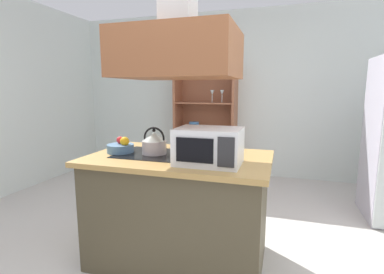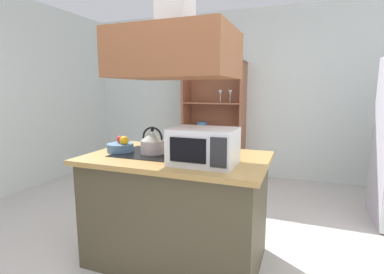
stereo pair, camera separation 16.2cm
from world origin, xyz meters
name	(u,v)px [view 1 (the left image)]	position (x,y,z in m)	size (l,w,h in m)	color
wall_back	(246,95)	(0.00, 3.00, 1.35)	(6.00, 0.12, 2.70)	silver
kitchen_island	(179,208)	(-0.18, 0.24, 0.45)	(1.45, 0.91, 0.90)	#4A412D
range_hood	(178,40)	(-0.18, 0.24, 1.80)	(0.90, 0.70, 1.19)	brown
dish_cabinet	(206,126)	(-0.63, 2.78, 0.83)	(1.01, 0.40, 1.87)	#94573B
kettle	(154,143)	(-0.40, 0.24, 0.99)	(0.20, 0.20, 0.22)	#C1B4B7
cutting_board	(201,151)	(-0.05, 0.42, 0.91)	(0.34, 0.24, 0.02)	#A68C4E
microwave	(209,146)	(0.11, 0.06, 1.03)	(0.46, 0.35, 0.26)	silver
fruit_bowl	(121,147)	(-0.70, 0.21, 0.95)	(0.23, 0.23, 0.14)	#4C7299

